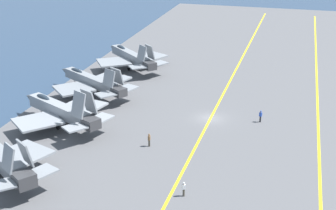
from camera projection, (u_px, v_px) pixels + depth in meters
The scene contains 10 objects.
ground_plane at pixel (210, 121), 75.33m from camera, with size 2000.00×2000.00×0.00m, color navy.
carrier_deck at pixel (211, 120), 75.26m from camera, with size 179.19×55.36×0.40m, color #565659.
deck_stripe_foul_line at pixel (318, 130), 71.36m from camera, with size 161.27×0.36×0.01m, color yellow.
deck_stripe_centerline at pixel (211, 118), 75.18m from camera, with size 161.27×0.36×0.01m, color yellow.
parked_jet_second at pixel (60, 110), 71.79m from camera, with size 14.03×16.19×6.56m.
parked_jet_third at pixel (92, 81), 83.90m from camera, with size 13.59×16.56×5.63m.
parked_jet_fourth at pixel (131, 57), 97.24m from camera, with size 14.39×15.10×5.78m.
crew_blue_vest at pixel (261, 116), 73.56m from camera, with size 0.37×0.44×1.77m.
crew_white_vest at pixel (184, 188), 54.78m from camera, with size 0.42×0.46×1.69m.
crew_brown_vest at pixel (149, 139), 66.12m from camera, with size 0.39×0.27×1.78m.
Camera 1 is at (-68.45, -12.67, 29.55)m, focal length 55.00 mm.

